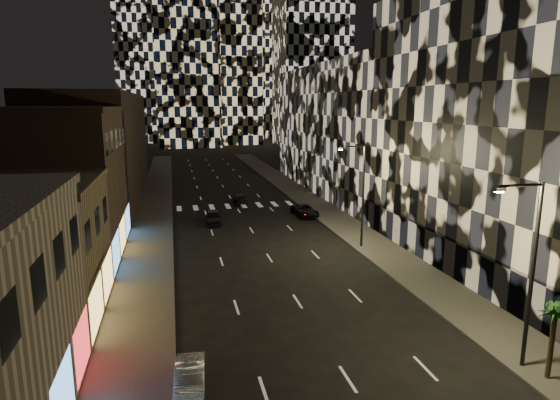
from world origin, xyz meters
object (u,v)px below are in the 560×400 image
streetlight_near (529,263)px  car_dark_rightlane (305,210)px  car_dark_midlane (214,217)px  car_dark_oncoming (240,199)px  streetlight_far (361,189)px  car_silver_parked (190,379)px  palm_tree (555,317)px

streetlight_near → car_dark_rightlane: 33.13m
car_dark_midlane → car_dark_oncoming: car_dark_midlane is taller
streetlight_far → car_silver_parked: streetlight_far is taller
streetlight_near → palm_tree: bearing=-61.1°
car_dark_oncoming → streetlight_near: bearing=104.9°
streetlight_near → car_dark_oncoming: size_ratio=2.20×
car_silver_parked → car_dark_rightlane: car_dark_rightlane is taller
car_dark_oncoming → streetlight_far: bearing=113.9°
streetlight_near → palm_tree: size_ratio=2.45×
car_dark_oncoming → car_dark_midlane: bearing=71.3°
car_silver_parked → car_dark_rightlane: bearing=69.5°
streetlight_far → car_dark_midlane: 17.23m
streetlight_near → streetlight_far: same height
streetlight_near → car_dark_midlane: 34.08m
streetlight_far → palm_tree: streetlight_far is taller
streetlight_far → car_dark_oncoming: size_ratio=2.20×
streetlight_near → car_dark_midlane: bearing=110.6°
streetlight_far → car_silver_parked: 24.49m
car_silver_parked → car_dark_midlane: 30.15m
streetlight_near → car_dark_oncoming: bearing=100.3°
streetlight_near → streetlight_far: 20.00m
streetlight_near → car_dark_rightlane: size_ratio=1.91×
streetlight_near → car_silver_parked: (-15.55, 1.68, -4.74)m
car_silver_parked → car_dark_rightlane: (14.20, 31.09, 0.04)m
palm_tree → car_dark_midlane: bearing=110.9°
streetlight_far → palm_tree: (0.65, -21.17, -2.18)m
car_dark_oncoming → palm_tree: 43.61m
car_silver_parked → palm_tree: size_ratio=1.01×
car_silver_parked → streetlight_far: bearing=53.7°
car_silver_parked → palm_tree: palm_tree is taller
streetlight_near → car_dark_midlane: streetlight_near is taller
car_dark_midlane → car_dark_oncoming: (4.30, 9.98, -0.11)m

